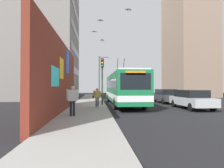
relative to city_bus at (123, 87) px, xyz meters
name	(u,v)px	position (x,y,z in m)	size (l,w,h in m)	color
ground_plane	(106,106)	(-1.19, 1.80, -1.78)	(80.00, 80.00, 0.00)	black
sidewalk_slab	(89,106)	(-1.19, 3.40, -1.70)	(48.00, 3.20, 0.15)	gray
graffiti_wall	(61,78)	(-5.81, 5.15, 0.69)	(12.76, 0.32, 4.92)	maroon
building_far_left	(44,30)	(11.34, 11.00, 9.16)	(13.01, 9.99, 21.87)	gray
building_far_right	(188,43)	(15.61, -15.20, 8.70)	(10.17, 6.93, 20.96)	gray
city_bus	(123,87)	(0.00, 0.00, 0.00)	(12.13, 2.60, 4.97)	#19723F
parked_car_silver	(191,99)	(-3.89, -5.20, -0.94)	(4.60, 1.95, 1.58)	#B7B7BC
parked_car_dark_gray	(166,96)	(1.74, -5.20, -0.94)	(4.35, 1.84, 1.58)	#38383D
pedestrian_near_wall	(72,98)	(-7.73, 4.12, -0.58)	(0.24, 0.70, 1.76)	#1E1E2D
pedestrian_at_curb	(97,96)	(-2.92, 2.65, -0.71)	(0.22, 0.72, 1.58)	#595960
traffic_light	(102,74)	(-1.35, 2.15, 1.30)	(0.49, 0.28, 4.37)	#2D382D
street_lamp	(101,74)	(7.70, 2.04, 1.91)	(0.44, 1.78, 6.10)	#4C4C51
flying_pigeons	(109,21)	(-0.42, 1.45, 6.63)	(6.78, 3.61, 2.93)	#47474C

